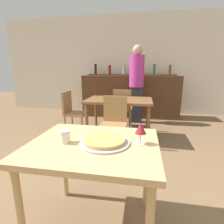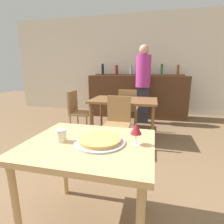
{
  "view_description": "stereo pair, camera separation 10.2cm",
  "coord_description": "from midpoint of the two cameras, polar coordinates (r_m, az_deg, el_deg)",
  "views": [
    {
      "loc": [
        0.34,
        -1.14,
        1.27
      ],
      "look_at": [
        0.04,
        0.55,
        0.86
      ],
      "focal_mm": 28.0,
      "sensor_mm": 36.0,
      "label": 1
    },
    {
      "loc": [
        0.44,
        -1.12,
        1.27
      ],
      "look_at": [
        0.04,
        0.55,
        0.86
      ],
      "focal_mm": 28.0,
      "sensor_mm": 36.0,
      "label": 2
    }
  ],
  "objects": [
    {
      "name": "chair_far_side_back",
      "position": [
        3.81,
        2.66,
        1.96
      ],
      "size": [
        0.4,
        0.4,
        0.87
      ],
      "rotation": [
        0.0,
        0.0,
        3.14
      ],
      "color": "olive",
      "rests_on": "ground_plane"
    },
    {
      "name": "bar_counter",
      "position": [
        4.88,
        5.39,
        5.18
      ],
      "size": [
        2.6,
        0.56,
        1.12
      ],
      "color": "#4C2D19",
      "rests_on": "ground_plane"
    },
    {
      "name": "pizza_tray",
      "position": [
        1.28,
        -4.85,
        -9.39
      ],
      "size": [
        0.37,
        0.37,
        0.04
      ],
      "color": "#A3A3A8",
      "rests_on": "dining_table_near"
    },
    {
      "name": "person_standing",
      "position": [
        4.24,
        7.31,
        9.83
      ],
      "size": [
        0.34,
        0.34,
        1.83
      ],
      "color": "#2D2D38",
      "rests_on": "ground_plane"
    },
    {
      "name": "cheese_shaker",
      "position": [
        1.33,
        -17.26,
        -7.67
      ],
      "size": [
        0.08,
        0.08,
        0.09
      ],
      "color": "beige",
      "rests_on": "dining_table_near"
    },
    {
      "name": "chair_far_side_front",
      "position": [
        2.75,
        -0.35,
        -2.64
      ],
      "size": [
        0.4,
        0.4,
        0.87
      ],
      "color": "olive",
      "rests_on": "ground_plane"
    },
    {
      "name": "wine_glass",
      "position": [
        1.24,
        7.03,
        -5.45
      ],
      "size": [
        0.08,
        0.08,
        0.16
      ],
      "color": "silver",
      "rests_on": "dining_table_near"
    },
    {
      "name": "dining_table_far",
      "position": [
        3.24,
        1.42,
        2.81
      ],
      "size": [
        1.19,
        0.76,
        0.74
      ],
      "color": "brown",
      "rests_on": "ground_plane"
    },
    {
      "name": "wall_back",
      "position": [
        5.33,
        6.08,
        14.94
      ],
      "size": [
        8.0,
        0.05,
        2.8
      ],
      "color": "silver",
      "rests_on": "ground_plane"
    },
    {
      "name": "bar_back_shelf",
      "position": [
        4.97,
        5.5,
        12.53
      ],
      "size": [
        2.39,
        0.24,
        0.31
      ],
      "color": "#4C2D19",
      "rests_on": "bar_counter"
    },
    {
      "name": "dining_table_near",
      "position": [
        1.35,
        -8.18,
        -13.59
      ],
      "size": [
        0.93,
        0.77,
        0.76
      ],
      "color": "tan",
      "rests_on": "ground_plane"
    },
    {
      "name": "chair_far_side_left",
      "position": [
        3.53,
        -13.63,
        0.65
      ],
      "size": [
        0.4,
        0.4,
        0.87
      ],
      "rotation": [
        0.0,
        0.0,
        1.57
      ],
      "color": "olive",
      "rests_on": "ground_plane"
    }
  ]
}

